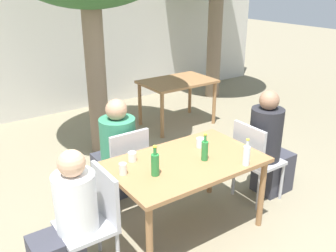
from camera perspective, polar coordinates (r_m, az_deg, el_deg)
ground_plane at (r=3.96m, az=2.57°, el=-15.26°), size 30.00×30.00×0.00m
cafe_building_wall at (r=6.98m, az=-18.77°, el=12.67°), size 10.00×0.08×2.80m
dining_table_front at (r=3.59m, az=2.75°, el=-6.46°), size 1.44×0.90×0.78m
dining_table_back at (r=6.27m, az=1.44°, el=6.03°), size 1.19×0.79×0.78m
patio_chair_0 at (r=3.26m, az=-11.13°, el=-13.34°), size 0.44×0.44×0.93m
patio_chair_1 at (r=4.25m, az=13.04°, el=-4.65°), size 0.44×0.44×0.93m
patio_chair_2 at (r=4.03m, az=-6.51°, el=-5.70°), size 0.44×0.44×0.93m
person_seated_0 at (r=3.20m, az=-15.16°, el=-14.64°), size 0.57×0.34×1.18m
person_seated_1 at (r=4.39m, az=15.14°, el=-3.35°), size 0.58×0.36×1.27m
person_seated_2 at (r=4.21m, az=-8.05°, el=-4.24°), size 0.39×0.59×1.21m
green_bottle_0 at (r=3.52m, az=5.63°, el=-3.66°), size 0.06×0.06×0.27m
water_bottle_1 at (r=3.49m, az=11.87°, el=-4.34°), size 0.06×0.06×0.26m
green_bottle_2 at (r=3.25m, az=-1.98°, el=-5.79°), size 0.07×0.07×0.28m
drinking_glass_0 at (r=3.53m, az=-5.47°, el=-4.67°), size 0.08×0.08×0.09m
drinking_glass_1 at (r=3.80m, az=4.94°, el=-2.54°), size 0.08×0.08×0.09m
drinking_glass_2 at (r=3.31m, az=-6.89°, el=-6.51°), size 0.07×0.07×0.10m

